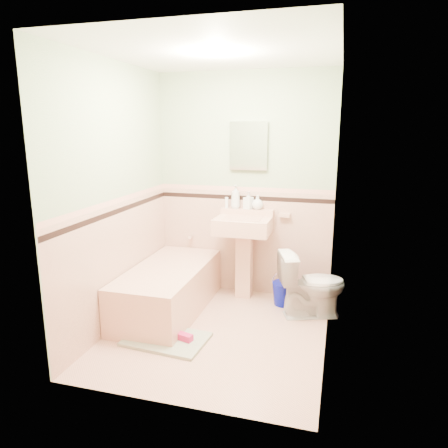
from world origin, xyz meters
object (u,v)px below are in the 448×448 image
(medicine_cabinet, at_px, (249,146))
(soap_bottle_mid, at_px, (248,200))
(soap_bottle_right, at_px, (257,202))
(soap_bottle_left, at_px, (236,197))
(bucket, at_px, (284,293))
(toilet, at_px, (312,284))
(shoe, at_px, (185,337))
(bathtub, at_px, (169,290))
(sink, at_px, (243,259))

(medicine_cabinet, xyz_separation_m, soap_bottle_mid, (0.01, -0.03, -0.60))
(soap_bottle_right, bearing_deg, soap_bottle_left, 180.00)
(bucket, bearing_deg, soap_bottle_left, 159.33)
(toilet, bearing_deg, shoe, 110.63)
(medicine_cabinet, xyz_separation_m, soap_bottle_left, (-0.14, -0.03, -0.56))
(soap_bottle_left, distance_m, toilet, 1.28)
(bucket, bearing_deg, toilet, -32.07)
(bathtub, height_order, medicine_cabinet, medicine_cabinet)
(soap_bottle_right, height_order, bucket, soap_bottle_right)
(soap_bottle_mid, bearing_deg, soap_bottle_left, 180.00)
(sink, relative_size, shoe, 6.38)
(toilet, bearing_deg, soap_bottle_left, 45.52)
(sink, bearing_deg, toilet, -17.25)
(soap_bottle_right, xyz_separation_m, toilet, (0.66, -0.42, -0.74))
(soap_bottle_right, distance_m, shoe, 1.71)
(bucket, bearing_deg, shoe, -124.36)
(soap_bottle_mid, bearing_deg, toilet, -28.85)
(soap_bottle_left, xyz_separation_m, bucket, (0.61, -0.23, -1.01))
(soap_bottle_left, xyz_separation_m, shoe, (-0.13, -1.31, -1.08))
(bucket, xyz_separation_m, shoe, (-0.74, -1.08, -0.07))
(soap_bottle_right, xyz_separation_m, shoe, (-0.39, -1.31, -1.02))
(soap_bottle_mid, xyz_separation_m, soap_bottle_right, (0.10, 0.00, -0.02))
(sink, distance_m, soap_bottle_left, 0.70)
(sink, distance_m, soap_bottle_right, 0.65)
(soap_bottle_right, bearing_deg, bathtub, -138.28)
(soap_bottle_left, bearing_deg, bucket, -20.67)
(sink, bearing_deg, soap_bottle_right, 57.15)
(sink, xyz_separation_m, soap_bottle_left, (-0.14, 0.18, 0.67))
(medicine_cabinet, xyz_separation_m, soap_bottle_right, (0.12, -0.03, -0.62))
(sink, bearing_deg, soap_bottle_mid, 85.95)
(sink, xyz_separation_m, soap_bottle_mid, (0.01, 0.18, 0.63))
(sink, relative_size, toilet, 1.39)
(toilet, height_order, bucket, toilet)
(sink, height_order, soap_bottle_left, soap_bottle_left)
(toilet, bearing_deg, soap_bottle_mid, 41.43)
(soap_bottle_mid, height_order, shoe, soap_bottle_mid)
(bathtub, distance_m, toilet, 1.49)
(sink, xyz_separation_m, bucket, (0.47, -0.05, -0.34))
(soap_bottle_left, xyz_separation_m, soap_bottle_mid, (0.15, 0.00, -0.03))
(soap_bottle_mid, distance_m, shoe, 1.70)
(bathtub, relative_size, soap_bottle_mid, 7.69)
(medicine_cabinet, height_order, bucket, medicine_cabinet)
(bathtub, bearing_deg, soap_bottle_left, 52.54)
(bathtub, height_order, soap_bottle_right, soap_bottle_right)
(shoe, bearing_deg, soap_bottle_mid, 93.83)
(soap_bottle_right, bearing_deg, medicine_cabinet, 165.53)
(soap_bottle_mid, bearing_deg, shoe, -102.18)
(medicine_cabinet, relative_size, soap_bottle_mid, 2.68)
(soap_bottle_mid, relative_size, shoe, 1.33)
(bathtub, xyz_separation_m, sink, (0.68, 0.53, 0.24))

